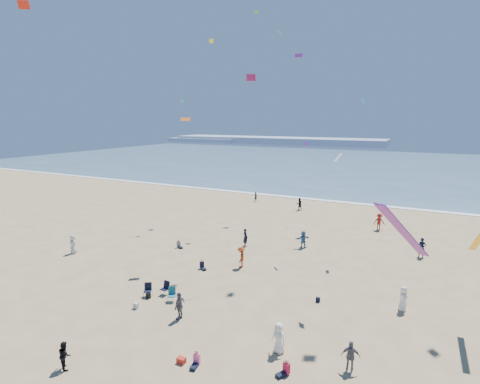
% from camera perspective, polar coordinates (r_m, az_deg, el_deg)
% --- Properties ---
extents(ground, '(220.00, 220.00, 0.00)m').
position_cam_1_polar(ground, '(21.75, -15.98, -25.27)').
color(ground, tan).
rests_on(ground, ground).
extents(ocean, '(220.00, 100.00, 0.06)m').
position_cam_1_polar(ocean, '(108.94, 20.30, 3.74)').
color(ocean, '#476B84').
rests_on(ocean, ground).
extents(surf_line, '(220.00, 1.20, 0.08)m').
position_cam_1_polar(surf_line, '(60.16, 14.46, -1.42)').
color(surf_line, white).
rests_on(surf_line, ground).
extents(headland_far, '(110.00, 20.00, 3.20)m').
position_cam_1_polar(headland_far, '(196.64, 5.39, 7.84)').
color(headland_far, '#7A8EA8').
rests_on(headland_far, ground).
extents(headland_near, '(40.00, 14.00, 2.00)m').
position_cam_1_polar(headland_near, '(210.42, -5.40, 7.89)').
color(headland_near, '#7A8EA8').
rests_on(headland_near, ground).
extents(standing_flyers, '(32.28, 41.57, 1.95)m').
position_cam_1_polar(standing_flyers, '(32.13, 7.72, -10.66)').
color(standing_flyers, black).
rests_on(standing_flyers, ground).
extents(seated_group, '(17.42, 17.94, 0.84)m').
position_cam_1_polar(seated_group, '(25.98, -3.95, -17.25)').
color(seated_group, silver).
rests_on(seated_group, ground).
extents(chair_cluster, '(2.82, 1.54, 1.00)m').
position_cam_1_polar(chair_cluster, '(28.52, -11.92, -14.57)').
color(chair_cluster, black).
rests_on(chair_cluster, ground).
extents(white_tote, '(0.35, 0.20, 0.40)m').
position_cam_1_polar(white_tote, '(27.62, -15.59, -16.34)').
color(white_tote, silver).
rests_on(white_tote, ground).
extents(black_backpack, '(0.30, 0.22, 0.38)m').
position_cam_1_polar(black_backpack, '(28.76, -13.79, -15.12)').
color(black_backpack, black).
rests_on(black_backpack, ground).
extents(cooler, '(0.45, 0.30, 0.30)m').
position_cam_1_polar(cooler, '(21.98, -8.93, -24.01)').
color(cooler, red).
rests_on(cooler, ground).
extents(navy_bag, '(0.28, 0.18, 0.34)m').
position_cam_1_polar(navy_bag, '(28.07, 11.80, -15.76)').
color(navy_bag, black).
rests_on(navy_bag, ground).
extents(kites_aloft, '(37.02, 39.62, 29.41)m').
position_cam_1_polar(kites_aloft, '(25.06, 18.04, 14.62)').
color(kites_aloft, '#E9246C').
rests_on(kites_aloft, ground).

